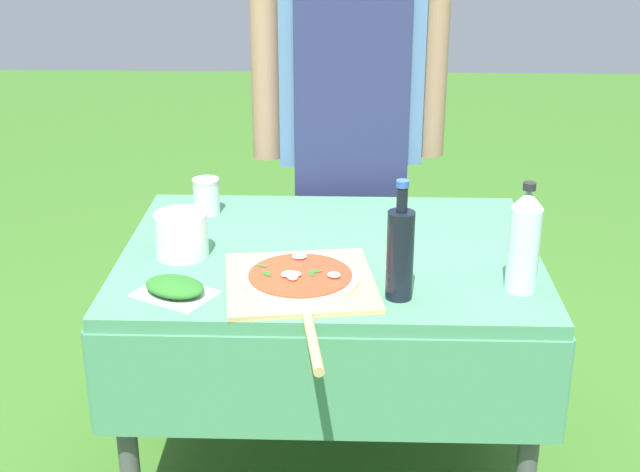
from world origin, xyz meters
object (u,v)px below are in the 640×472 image
prep_table (330,284)px  oil_bottle (400,252)px  person_cook (349,112)px  pizza_on_peel (301,282)px  mixing_tub (181,235)px  herb_container (175,288)px  sauce_jar (207,198)px  water_bottle (524,240)px

prep_table → oil_bottle: 0.41m
person_cook → prep_table: bearing=80.8°
pizza_on_peel → mixing_tub: bearing=142.4°
herb_container → mixing_tub: mixing_tub is taller
oil_bottle → mixing_tub: bearing=157.3°
oil_bottle → herb_container: 0.56m
prep_table → mixing_tub: (-0.40, -0.05, 0.17)m
person_cook → oil_bottle: (0.12, -0.91, -0.11)m
person_cook → sauce_jar: bearing=34.4°
sauce_jar → prep_table: bearing=-35.5°
mixing_tub → person_cook: bearing=56.3°
water_bottle → herb_container: size_ratio=1.24×
person_cook → sauce_jar: (-0.43, -0.35, -0.18)m
person_cook → mixing_tub: size_ratio=11.88×
pizza_on_peel → mixing_tub: 0.38m
prep_table → pizza_on_peel: (-0.07, -0.24, 0.12)m
sauce_jar → mixing_tub: bearing=-93.3°
person_cook → water_bottle: bearing=111.8°
pizza_on_peel → sauce_jar: bearing=113.3°
prep_table → person_cook: 0.70m
person_cook → pizza_on_peel: (-0.12, -0.86, -0.21)m
prep_table → sauce_jar: (-0.38, 0.27, 0.15)m
oil_bottle → water_bottle: oil_bottle is taller
oil_bottle → water_bottle: (0.30, 0.05, 0.01)m
pizza_on_peel → sauce_jar: 0.60m
prep_table → pizza_on_peel: size_ratio=1.79×
pizza_on_peel → water_bottle: water_bottle is taller
pizza_on_peel → water_bottle: (0.54, 0.00, 0.12)m
prep_table → sauce_jar: sauce_jar is taller
prep_table → water_bottle: (0.48, -0.24, 0.24)m
herb_container → water_bottle: bearing=3.8°
pizza_on_peel → water_bottle: 0.56m
oil_bottle → sauce_jar: (-0.55, 0.56, -0.07)m
prep_table → pizza_on_peel: 0.27m
pizza_on_peel → sauce_jar: sauce_jar is taller
pizza_on_peel → oil_bottle: size_ratio=2.14×
person_cook → oil_bottle: bearing=93.1°
oil_bottle → sauce_jar: size_ratio=2.78×
herb_container → sauce_jar: (-0.01, 0.57, 0.03)m
oil_bottle → mixing_tub: oil_bottle is taller
water_bottle → sauce_jar: (-0.86, 0.51, -0.09)m
person_cook → mixing_tub: bearing=51.6°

